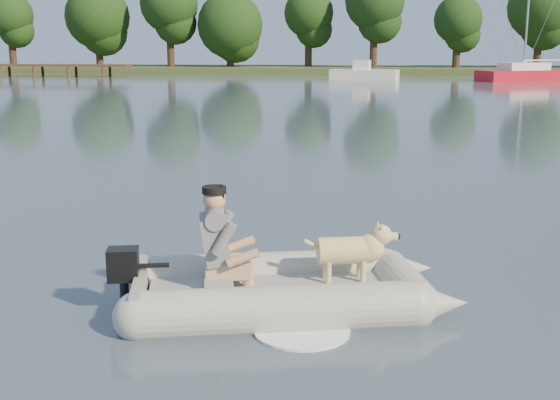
# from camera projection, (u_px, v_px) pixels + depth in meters

# --- Properties ---
(water) EXTENTS (160.00, 160.00, 0.00)m
(water) POSITION_uv_depth(u_px,v_px,m) (223.00, 311.00, 7.15)
(water) COLOR slate
(water) RESTS_ON ground
(shore_bank) EXTENTS (160.00, 12.00, 0.70)m
(shore_bank) POSITION_uv_depth(u_px,v_px,m) (333.00, 70.00, 67.37)
(shore_bank) COLOR #47512D
(shore_bank) RESTS_ON water
(dock) EXTENTS (18.00, 2.00, 1.04)m
(dock) POSITION_uv_depth(u_px,v_px,m) (27.00, 70.00, 59.93)
(dock) COLOR #4C331E
(dock) RESTS_ON water
(treeline) EXTENTS (92.64, 7.35, 9.27)m
(treeline) POSITION_uv_depth(u_px,v_px,m) (449.00, 16.00, 64.43)
(treeline) COLOR #332316
(treeline) RESTS_ON shore_bank
(dinghy) EXTENTS (5.24, 4.23, 1.36)m
(dinghy) POSITION_uv_depth(u_px,v_px,m) (285.00, 252.00, 7.20)
(dinghy) COLOR #A4A49F
(dinghy) RESTS_ON water
(man) EXTENTS (0.82, 0.74, 1.06)m
(man) POSITION_uv_depth(u_px,v_px,m) (217.00, 235.00, 7.13)
(man) COLOR slate
(man) RESTS_ON dinghy
(dog) EXTENTS (0.96, 0.51, 0.61)m
(dog) POSITION_uv_depth(u_px,v_px,m) (344.00, 255.00, 7.33)
(dog) COLOR #CEB977
(dog) RESTS_ON dinghy
(outboard_motor) EXTENTS (0.46, 0.36, 0.77)m
(outboard_motor) POSITION_uv_depth(u_px,v_px,m) (124.00, 283.00, 7.07)
(outboard_motor) COLOR black
(outboard_motor) RESTS_ON dinghy
(motorboat) EXTENTS (5.59, 3.19, 2.23)m
(motorboat) POSITION_uv_depth(u_px,v_px,m) (364.00, 67.00, 53.27)
(motorboat) COLOR white
(motorboat) RESTS_ON water
(sailboat) EXTENTS (8.30, 5.56, 11.05)m
(sailboat) POSITION_uv_depth(u_px,v_px,m) (528.00, 74.00, 52.74)
(sailboat) COLOR red
(sailboat) RESTS_ON water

